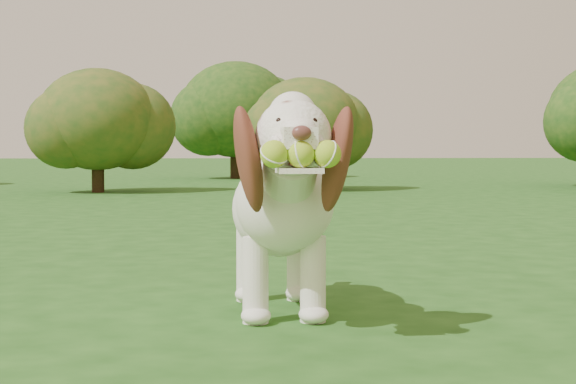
{
  "coord_description": "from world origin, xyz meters",
  "views": [
    {
      "loc": [
        -0.13,
        -3.57,
        0.61
      ],
      "look_at": [
        0.08,
        -0.7,
        0.46
      ],
      "focal_mm": 55.0,
      "sensor_mm": 36.0,
      "label": 1
    }
  ],
  "objects": [
    {
      "name": "shrub_i",
      "position": [
        0.09,
        12.83,
        1.27
      ],
      "size": [
        2.09,
        2.09,
        2.17
      ],
      "color": "#382314",
      "rests_on": "ground"
    },
    {
      "name": "dog",
      "position": [
        0.07,
        -0.46,
        0.41
      ],
      "size": [
        0.41,
        1.19,
        0.77
      ],
      "rotation": [
        0.0,
        0.0,
        0.03
      ],
      "color": "white",
      "rests_on": "ground"
    },
    {
      "name": "shrub_c",
      "position": [
        0.97,
        8.36,
        0.9
      ],
      "size": [
        1.48,
        1.48,
        1.54
      ],
      "color": "#382314",
      "rests_on": "ground"
    },
    {
      "name": "ground",
      "position": [
        0.0,
        0.0,
        0.0
      ],
      "size": [
        80.0,
        80.0,
        0.0
      ],
      "primitive_type": "plane",
      "color": "#1D4915",
      "rests_on": "ground"
    },
    {
      "name": "shrub_b",
      "position": [
        -1.77,
        8.04,
        0.95
      ],
      "size": [
        1.56,
        1.56,
        1.61
      ],
      "color": "#382314",
      "rests_on": "ground"
    }
  ]
}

